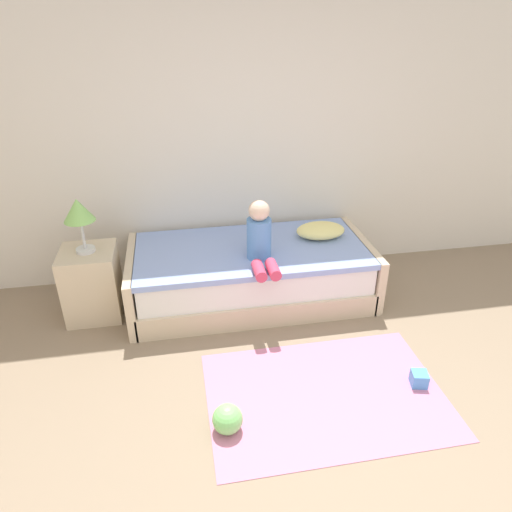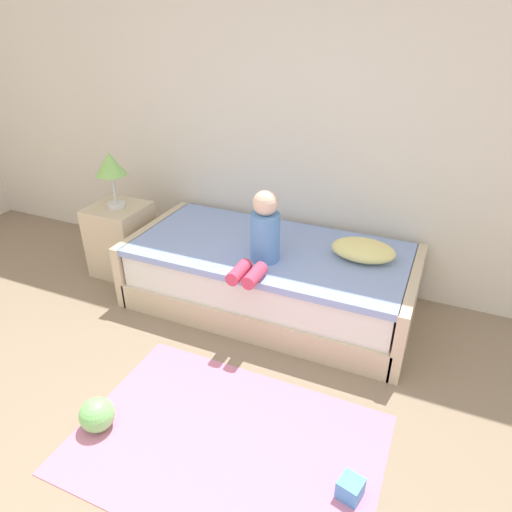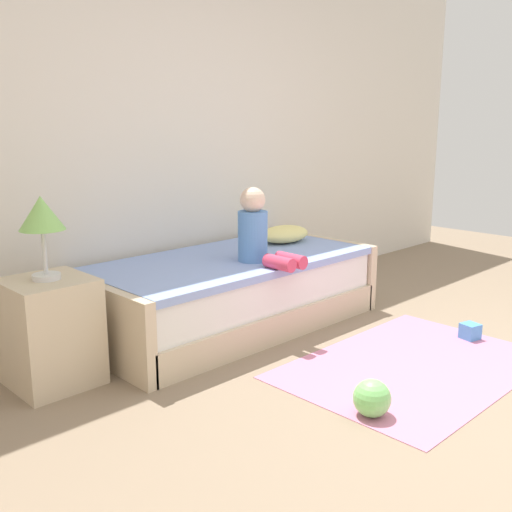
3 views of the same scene
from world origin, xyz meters
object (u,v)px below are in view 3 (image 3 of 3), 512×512
child_figure (258,232)px  toy_block (470,331)px  bed (231,292)px  pillow (284,234)px  table_lamp (42,217)px  nightstand (51,332)px  toy_ball (372,398)px

child_figure → toy_block: bearing=-50.1°
bed → pillow: pillow is taller
table_lamp → child_figure: size_ratio=0.88×
pillow → toy_block: bearing=-78.1°
child_figure → nightstand: bearing=171.4°
table_lamp → pillow: table_lamp is taller
nightstand → bed: bearing=0.8°
table_lamp → toy_ball: 1.93m
nightstand → toy_ball: nightstand is taller
table_lamp → pillow: bearing=3.4°
nightstand → child_figure: child_figure is taller
bed → nightstand: bearing=-179.2°
nightstand → table_lamp: size_ratio=1.33×
nightstand → toy_ball: (0.95, -1.46, -0.21)m
pillow → toy_ball: size_ratio=2.33×
bed → child_figure: (0.04, -0.23, 0.46)m
nightstand → pillow: 2.03m
bed → child_figure: 0.51m
child_figure → pillow: (0.62, 0.33, -0.14)m
child_figure → pillow: bearing=28.0°
nightstand → child_figure: 1.46m
child_figure → pillow: size_ratio=1.16×
nightstand → pillow: (2.00, 0.12, 0.26)m
nightstand → pillow: size_ratio=1.36×
nightstand → toy_block: 2.66m
toy_block → pillow: bearing=101.9°
nightstand → child_figure: (1.39, -0.21, 0.40)m
toy_ball → toy_block: toy_ball is taller
toy_ball → table_lamp: bearing=122.9°
pillow → toy_block: pillow is taller
bed → toy_ball: (-0.40, -1.48, -0.15)m
toy_block → table_lamp: bearing=150.5°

